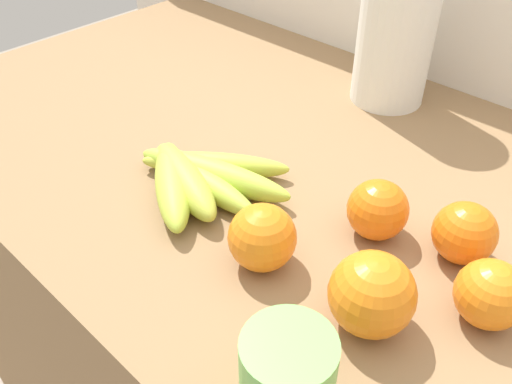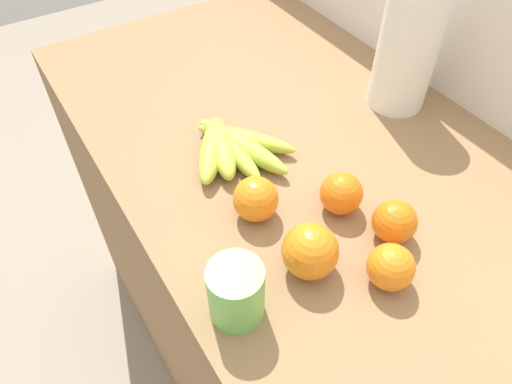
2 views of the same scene
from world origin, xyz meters
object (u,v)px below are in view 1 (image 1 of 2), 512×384
Objects in this scene: orange_far_right at (490,294)px; mug at (287,380)px; banana_bunch at (196,177)px; paper_towel_roll at (398,23)px; orange_back_left at (262,237)px; orange_front at (464,233)px; orange_center at (378,210)px; orange_back_right at (372,294)px.

mug is (-0.07, -0.20, 0.01)m from orange_far_right.
paper_towel_roll is (0.04, 0.36, 0.10)m from banana_bunch.
banana_bunch is 0.31m from mug.
orange_far_right is (0.20, 0.09, -0.00)m from orange_back_left.
banana_bunch is 2.32× the size of mug.
paper_towel_roll is at bearing 135.54° from orange_front.
orange_center is 0.95× the size of orange_back_left.
paper_towel_roll is (-0.23, 0.39, 0.08)m from orange_back_right.
orange_center is at bearing 106.78° from mug.
orange_far_right is 0.24× the size of paper_towel_roll.
banana_bunch is at bearing -96.42° from paper_towel_roll.
orange_back_left is at bearing -116.40° from orange_center.
orange_far_right is at bearing -11.74° from orange_center.
mug is at bearing -88.20° from orange_back_right.
orange_center is at bearing 168.26° from orange_far_right.
banana_bunch is 0.77× the size of paper_towel_roll.
paper_towel_roll reaches higher than orange_far_right.
orange_center is 1.01× the size of orange_front.
orange_back_left is 1.07× the size of orange_front.
mug is at bearing -109.71° from orange_far_right.
banana_bunch is 0.31m from orange_front.
banana_bunch is 0.15m from orange_back_left.
mug reaches higher than orange_far_right.
orange_far_right is at bearing 24.20° from orange_back_left.
orange_center and orange_front have the same top height.
orange_front is (0.29, 0.12, 0.01)m from banana_bunch.
mug reaches higher than banana_bunch.
orange_far_right is (0.14, -0.03, -0.00)m from orange_center.
orange_front reaches higher than banana_bunch.
banana_bunch is 3.11× the size of orange_center.
orange_front is at bearing 46.05° from orange_back_left.
paper_towel_roll reaches higher than orange_center.
orange_front is 0.36m from paper_towel_roll.
orange_back_right reaches higher than orange_front.
orange_front is at bearing 86.47° from mug.
paper_towel_roll is at bearing 114.66° from mug.
orange_far_right is 0.44m from paper_towel_roll.
orange_center is 0.09m from orange_front.
orange_back_right is (0.13, 0.01, 0.00)m from orange_back_left.
banana_bunch is 2.94× the size of orange_back_left.
orange_front is (0.09, 0.03, -0.00)m from orange_center.
orange_back_left reaches higher than orange_front.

